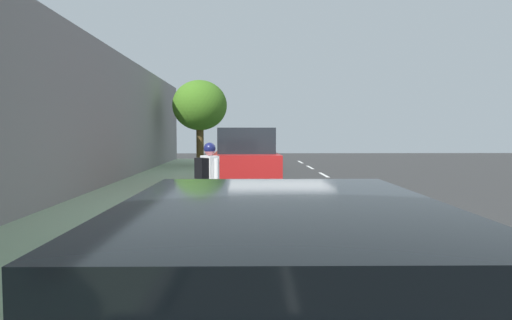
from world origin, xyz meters
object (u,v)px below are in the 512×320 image
object	(u,v)px
street_tree_near_cyclist	(200,106)
cyclist_with_backpack	(209,173)
parked_sedan_green_nearest	(247,155)
parked_suv_red_second	(246,158)
bicycle_at_curb	(218,206)

from	to	relation	value
street_tree_near_cyclist	cyclist_with_backpack	bearing A→B (deg)	96.62
street_tree_near_cyclist	parked_sedan_green_nearest	bearing A→B (deg)	152.50
parked_sedan_green_nearest	street_tree_near_cyclist	bearing A→B (deg)	-27.50
parked_suv_red_second	bicycle_at_curb	bearing A→B (deg)	83.98
street_tree_near_cyclist	parked_suv_red_second	bearing A→B (deg)	105.01
cyclist_with_backpack	street_tree_near_cyclist	size ratio (longest dim) A/B	0.38
cyclist_with_backpack	parked_sedan_green_nearest	bearing A→B (deg)	-93.92
parked_suv_red_second	cyclist_with_backpack	distance (m)	4.89
cyclist_with_backpack	street_tree_near_cyclist	world-z (taller)	street_tree_near_cyclist
bicycle_at_curb	street_tree_near_cyclist	bearing A→B (deg)	-82.70
parked_sedan_green_nearest	parked_suv_red_second	bearing A→B (deg)	89.46
parked_sedan_green_nearest	cyclist_with_backpack	world-z (taller)	cyclist_with_backpack
bicycle_at_curb	cyclist_with_backpack	bearing A→B (deg)	-62.98
parked_sedan_green_nearest	bicycle_at_curb	distance (m)	12.80
parked_sedan_green_nearest	cyclist_with_backpack	bearing A→B (deg)	86.08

